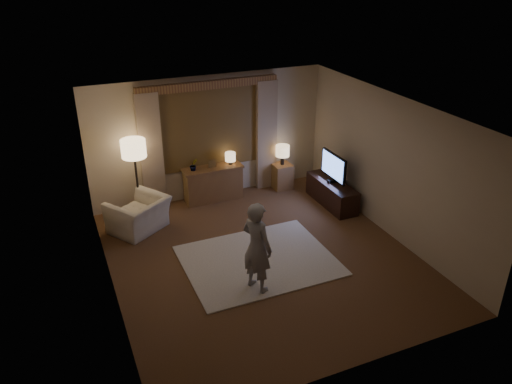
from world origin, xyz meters
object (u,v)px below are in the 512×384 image
side_table (282,176)px  sideboard (213,184)px  person (257,247)px  tv_stand (332,193)px  armchair (139,215)px

side_table → sideboard: bearing=178.2°
sideboard → person: size_ratio=0.81×
sideboard → tv_stand: sideboard is taller
side_table → tv_stand: (0.60, -1.13, -0.03)m
armchair → side_table: size_ratio=1.77×
side_table → tv_stand: 1.28m
tv_stand → armchair: bearing=172.8°
side_table → person: person is taller
armchair → person: 2.91m
armchair → person: (1.31, -2.56, 0.44)m
sideboard → person: bearing=-96.9°
sideboard → tv_stand: (2.19, -1.18, -0.10)m
person → side_table: bearing=-56.6°
sideboard → person: 3.30m
side_table → person: size_ratio=0.38×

